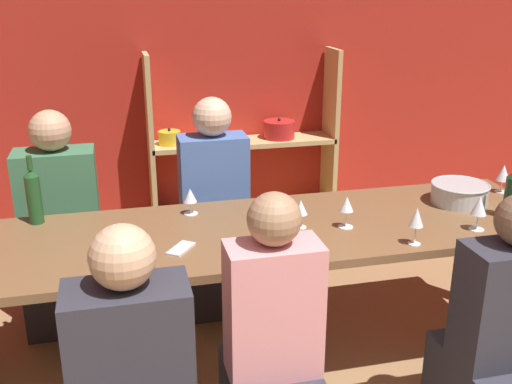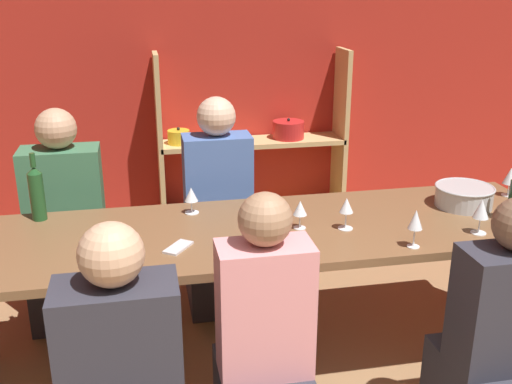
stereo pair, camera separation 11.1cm
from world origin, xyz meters
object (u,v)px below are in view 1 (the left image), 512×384
dining_table (261,244)px  wine_glass_red_a (479,207)px  cell_phone (181,249)px  person_far_b (64,246)px  wine_bottle_green (34,196)px  wine_glass_empty_b (417,218)px  wine_glass_red_c (301,208)px  wine_glass_empty_a (347,205)px  person_far_a (215,230)px  mixing_bowl (460,193)px  wine_glass_red_b (503,174)px  shelf_unit (243,173)px  wine_glass_white_a (190,197)px  person_near_a (272,375)px  person_near_b (501,355)px

dining_table → wine_glass_red_a: wine_glass_red_a is taller
cell_phone → person_far_b: bearing=122.8°
wine_bottle_green → dining_table: bearing=-17.3°
wine_glass_empty_b → wine_glass_red_c: 0.54m
dining_table → wine_bottle_green: 1.12m
wine_glass_empty_a → person_far_a: 1.03m
mixing_bowl → wine_bottle_green: wine_bottle_green is taller
wine_glass_empty_a → person_far_b: (-1.38, 0.83, -0.43)m
wine_glass_empty_b → wine_glass_red_b: wine_glass_empty_b is taller
wine_glass_red_a → wine_glass_red_c: bearing=164.6°
wine_glass_red_b → wine_bottle_green: bearing=176.8°
shelf_unit → person_far_a: bearing=-110.8°
shelf_unit → wine_glass_red_b: bearing=-54.6°
wine_glass_empty_b → person_far_a: bearing=124.8°
wine_glass_white_a → person_near_a: (0.18, -0.94, -0.42)m
wine_glass_white_a → mixing_bowl: bearing=-7.2°
wine_bottle_green → wine_glass_white_a: size_ratio=2.49×
wine_glass_empty_a → person_far_b: size_ratio=0.13×
shelf_unit → wine_glass_white_a: shelf_unit is taller
wine_glass_red_b → person_near_a: bearing=-150.9°
wine_glass_red_a → wine_glass_red_c: wine_glass_red_a is taller
person_near_a → wine_glass_red_c: bearing=64.4°
wine_glass_empty_b → wine_glass_red_a: bearing=12.6°
wine_glass_empty_b → person_far_a: person_far_a is taller
person_near_a → person_far_b: (-0.86, 1.43, 0.01)m
wine_glass_red_a → wine_glass_empty_a: bearing=163.8°
dining_table → mixing_bowl: size_ratio=9.81×
dining_table → person_far_b: person_far_b is taller
person_far_b → wine_glass_empty_b: bearing=145.9°
person_near_a → person_far_b: bearing=121.1°
mixing_bowl → wine_glass_empty_b: (-0.48, -0.43, 0.07)m
wine_bottle_green → person_near_b: 2.23m
cell_phone → person_far_a: 0.96m
wine_glass_red_b → wine_glass_red_a: bearing=-134.7°
wine_glass_white_a → cell_phone: bearing=-103.5°
wine_glass_white_a → person_near_a: 1.05m
dining_table → wine_glass_white_a: size_ratio=21.91×
wine_glass_red_a → wine_glass_empty_b: bearing=-167.4°
wine_glass_red_a → wine_glass_empty_b: wine_glass_empty_b is taller
wine_glass_red_b → person_near_b: 1.17m
shelf_unit → person_near_a: size_ratio=1.20×
wine_glass_red_b → person_near_b: bearing=-122.2°
dining_table → wine_glass_empty_a: wine_glass_empty_a is taller
wine_glass_empty_a → wine_glass_red_c: (-0.21, 0.05, -0.01)m
mixing_bowl → person_far_a: 1.41m
wine_glass_red_a → wine_glass_red_c: 0.84m
wine_glass_empty_a → person_near_a: (-0.52, -0.59, -0.44)m
person_far_a → wine_glass_white_a: bearing=66.7°
shelf_unit → person_far_a: 1.14m
wine_glass_white_a → person_far_b: (-0.68, 0.49, -0.42)m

